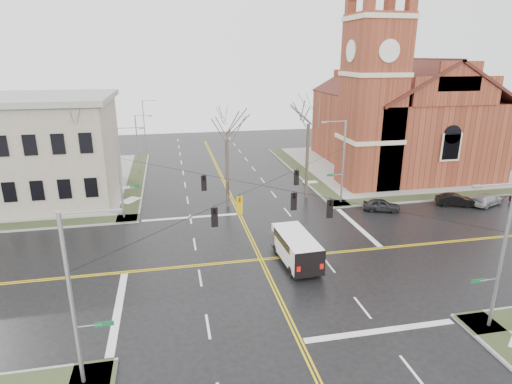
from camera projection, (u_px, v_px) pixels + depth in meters
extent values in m
plane|color=black|center=(261.00, 259.00, 34.18)|extent=(120.00, 120.00, 0.00)
cube|color=gray|center=(392.00, 167.00, 62.25)|extent=(30.00, 30.00, 0.15)
cube|color=#2F3D21|center=(301.00, 171.00, 59.59)|extent=(2.00, 30.00, 0.02)
cube|color=#2F3D21|center=(452.00, 195.00, 49.36)|extent=(30.00, 2.00, 0.02)
cube|color=gray|center=(20.00, 187.00, 52.68)|extent=(30.00, 30.00, 0.15)
cube|color=#2F3D21|center=(136.00, 180.00, 55.30)|extent=(2.00, 30.00, 0.02)
cube|color=gold|center=(259.00, 259.00, 34.15)|extent=(0.12, 100.00, 0.01)
cube|color=gold|center=(262.00, 259.00, 34.20)|extent=(0.12, 100.00, 0.01)
cube|color=gold|center=(261.00, 260.00, 34.07)|extent=(100.00, 0.12, 0.01)
cube|color=gold|center=(261.00, 259.00, 34.29)|extent=(100.00, 0.12, 0.01)
cube|color=silver|center=(381.00, 331.00, 25.34)|extent=(9.50, 0.50, 0.01)
cube|color=silver|center=(190.00, 217.00, 43.01)|extent=(9.50, 0.50, 0.01)
cube|color=silver|center=(118.00, 309.00, 27.50)|extent=(0.50, 9.50, 0.01)
cube|color=silver|center=(357.00, 226.00, 40.85)|extent=(0.50, 9.50, 0.01)
cube|color=maroon|center=(372.00, 105.00, 50.22)|extent=(6.00, 6.00, 20.00)
cube|color=beige|center=(379.00, 18.00, 47.31)|extent=(6.30, 6.30, 0.50)
cylinder|color=silver|center=(389.00, 51.00, 45.54)|extent=(2.40, 0.15, 2.40)
cylinder|color=silver|center=(351.00, 51.00, 47.80)|extent=(0.15, 2.40, 2.40)
cube|color=maroon|center=(398.00, 132.00, 61.87)|extent=(18.00, 24.00, 10.00)
cube|color=maroon|center=(355.00, 163.00, 55.37)|extent=(2.00, 5.00, 4.40)
cube|color=gray|center=(27.00, 151.00, 46.93)|extent=(18.00, 14.00, 11.00)
cylinder|color=gray|center=(343.00, 162.00, 45.68)|extent=(0.20, 0.20, 9.00)
cylinder|color=gray|center=(337.00, 175.00, 45.98)|extent=(1.20, 0.06, 0.06)
cube|color=#0E5429|center=(331.00, 175.00, 45.84)|extent=(0.90, 0.04, 0.25)
cylinder|color=gray|center=(335.00, 121.00, 44.10)|extent=(2.40, 0.08, 0.08)
cube|color=gray|center=(324.00, 122.00, 43.88)|extent=(0.50, 0.22, 0.15)
cylinder|color=gray|center=(120.00, 174.00, 41.27)|extent=(0.20, 0.20, 9.00)
cylinder|color=gray|center=(127.00, 187.00, 41.80)|extent=(1.20, 0.06, 0.06)
cube|color=#0E5429|center=(135.00, 186.00, 41.94)|extent=(0.90, 0.04, 0.25)
cylinder|color=gray|center=(128.00, 128.00, 40.16)|extent=(2.40, 0.08, 0.08)
cube|color=gray|center=(142.00, 128.00, 40.40)|extent=(0.50, 0.22, 0.15)
cylinder|color=gray|center=(502.00, 257.00, 24.23)|extent=(0.20, 0.20, 9.00)
cylinder|color=gray|center=(489.00, 280.00, 24.53)|extent=(1.20, 0.06, 0.06)
cube|color=#0E5429|center=(478.00, 281.00, 24.40)|extent=(0.90, 0.04, 0.25)
cylinder|color=gray|center=(497.00, 185.00, 22.65)|extent=(2.40, 0.08, 0.08)
cube|color=gray|center=(477.00, 187.00, 22.44)|extent=(0.50, 0.22, 0.15)
cylinder|color=gray|center=(72.00, 303.00, 19.83)|extent=(0.20, 0.20, 9.00)
cylinder|color=gray|center=(89.00, 326.00, 20.36)|extent=(1.20, 0.06, 0.06)
cube|color=#0E5429|center=(104.00, 324.00, 20.49)|extent=(0.90, 0.04, 0.25)
cylinder|color=gray|center=(88.00, 212.00, 18.71)|extent=(2.40, 0.08, 0.08)
cube|color=gray|center=(116.00, 211.00, 18.96)|extent=(0.50, 0.22, 0.15)
cylinder|color=black|center=(261.00, 185.00, 32.28)|extent=(23.02, 23.02, 0.03)
cylinder|color=black|center=(261.00, 185.00, 32.28)|extent=(23.02, 23.02, 0.03)
imported|color=black|center=(215.00, 217.00, 28.01)|extent=(0.21, 0.26, 1.30)
imported|color=black|center=(296.00, 178.00, 37.00)|extent=(0.21, 0.26, 1.30)
imported|color=#C79A0B|center=(240.00, 205.00, 30.26)|extent=(0.21, 0.26, 1.30)
imported|color=black|center=(204.00, 183.00, 35.47)|extent=(0.21, 0.26, 1.30)
imported|color=black|center=(330.00, 209.00, 29.54)|extent=(0.21, 0.26, 1.30)
imported|color=black|center=(294.00, 201.00, 31.03)|extent=(0.21, 0.26, 1.30)
cylinder|color=gray|center=(137.00, 145.00, 56.96)|extent=(0.16, 0.16, 8.00)
cylinder|color=gray|center=(143.00, 116.00, 55.96)|extent=(2.00, 0.07, 0.07)
cube|color=gray|center=(151.00, 116.00, 56.16)|extent=(0.45, 0.20, 0.13)
cylinder|color=gray|center=(144.00, 123.00, 75.61)|extent=(0.16, 0.16, 8.00)
cylinder|color=gray|center=(148.00, 100.00, 74.61)|extent=(2.00, 0.07, 0.07)
cube|color=gray|center=(154.00, 101.00, 74.81)|extent=(0.45, 0.20, 0.13)
cube|color=white|center=(296.00, 247.00, 33.21)|extent=(2.57, 6.05, 1.91)
cube|color=white|center=(286.00, 238.00, 35.57)|extent=(2.34, 1.11, 1.35)
cube|color=black|center=(285.00, 229.00, 35.74)|extent=(2.08, 0.23, 0.90)
cube|color=black|center=(295.00, 239.00, 33.23)|extent=(2.50, 4.14, 0.62)
cube|color=#B70C0A|center=(299.00, 269.00, 30.28)|extent=(0.27, 0.09, 0.38)
cube|color=#B70C0A|center=(322.00, 266.00, 30.68)|extent=(0.27, 0.09, 0.38)
cube|color=black|center=(296.00, 259.00, 33.51)|extent=(2.63, 6.11, 0.11)
cylinder|color=black|center=(276.00, 249.00, 35.07)|extent=(0.33, 0.82, 0.81)
cylinder|color=black|center=(300.00, 246.00, 35.55)|extent=(0.33, 0.82, 0.81)
cylinder|color=black|center=(291.00, 271.00, 31.44)|extent=(0.33, 0.82, 0.81)
cylinder|color=black|center=(318.00, 268.00, 31.92)|extent=(0.33, 0.82, 0.81)
imported|color=black|center=(381.00, 205.00, 44.62)|extent=(4.05, 2.73, 1.28)
imported|color=black|center=(455.00, 200.00, 46.18)|extent=(4.17, 2.59, 1.30)
imported|color=#979799|center=(487.00, 199.00, 46.38)|extent=(4.75, 3.30, 1.28)
cylinder|color=#382C24|center=(85.00, 177.00, 42.71)|extent=(0.36, 0.36, 7.67)
cylinder|color=#382C24|center=(227.00, 173.00, 44.99)|extent=(0.36, 0.36, 7.15)
cylinder|color=#382C24|center=(307.00, 161.00, 47.67)|extent=(0.36, 0.36, 8.31)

